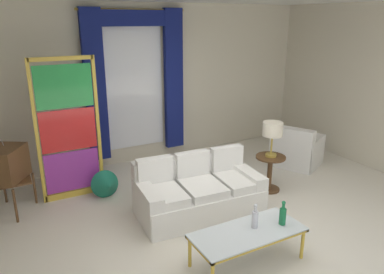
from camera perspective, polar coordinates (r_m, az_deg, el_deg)
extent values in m
plane|color=silver|center=(5.18, 5.24, -13.82)|extent=(16.00, 16.00, 0.00)
cube|color=beige|center=(7.25, -8.00, 8.05)|extent=(8.00, 0.12, 3.00)
cube|color=beige|center=(7.57, 26.82, 6.73)|extent=(0.12, 7.00, 3.00)
cube|color=white|center=(7.12, -8.87, 8.24)|extent=(1.10, 0.02, 2.50)
cylinder|color=gold|center=(6.95, -9.17, 18.86)|extent=(2.00, 0.04, 0.04)
cube|color=navy|center=(6.81, -14.73, 7.44)|extent=(0.36, 0.12, 2.70)
cube|color=navy|center=(7.32, -2.87, 8.69)|extent=(0.36, 0.12, 2.70)
cube|color=navy|center=(6.93, -9.06, 17.71)|extent=(1.80, 0.10, 0.28)
cube|color=white|center=(5.41, 1.18, -9.92)|extent=(1.80, 1.03, 0.38)
cube|color=white|center=(5.63, -0.42, -6.51)|extent=(1.75, 0.33, 0.78)
cube|color=white|center=(5.72, 8.34, -7.53)|extent=(0.26, 0.87, 0.56)
cube|color=white|center=(5.13, -6.86, -10.62)|extent=(0.26, 0.87, 0.56)
cube|color=white|center=(5.51, 6.92, -6.62)|extent=(0.59, 0.78, 0.12)
cube|color=white|center=(5.68, 5.35, -3.40)|extent=(0.52, 0.18, 0.40)
cube|color=white|center=(5.26, 1.43, -7.74)|extent=(0.59, 0.78, 0.12)
cube|color=white|center=(5.44, 0.00, -4.32)|extent=(0.52, 0.18, 0.40)
cube|color=white|center=(5.06, -4.57, -8.87)|extent=(0.59, 0.78, 0.12)
cube|color=white|center=(5.25, -5.82, -5.27)|extent=(0.52, 0.18, 0.40)
cube|color=silver|center=(4.37, 8.64, -14.32)|extent=(1.32, 0.57, 0.02)
cube|color=gold|center=(4.56, 6.57, -13.02)|extent=(1.32, 0.04, 0.03)
cube|color=gold|center=(4.21, 10.88, -16.17)|extent=(1.32, 0.04, 0.03)
cube|color=gold|center=(4.08, 1.10, -16.99)|extent=(0.04, 0.57, 0.03)
cube|color=gold|center=(4.75, 14.95, -12.24)|extent=(0.04, 0.57, 0.03)
cylinder|color=gold|center=(4.38, -0.34, -17.34)|extent=(0.04, 0.04, 0.38)
cylinder|color=gold|center=(4.98, 12.63, -13.04)|extent=(0.04, 0.04, 0.38)
cylinder|color=gold|center=(4.69, 16.69, -15.56)|extent=(0.04, 0.04, 0.38)
cylinder|color=silver|center=(4.39, 9.69, -12.47)|extent=(0.07, 0.07, 0.21)
cylinder|color=silver|center=(4.33, 9.78, -10.95)|extent=(0.03, 0.03, 0.06)
sphere|color=silver|center=(4.31, 9.81, -10.40)|extent=(0.04, 0.04, 0.04)
cylinder|color=#196B3D|center=(4.53, 13.82, -11.84)|extent=(0.08, 0.08, 0.20)
cylinder|color=#196B3D|center=(4.47, 13.95, -10.41)|extent=(0.04, 0.04, 0.06)
sphere|color=#196B3D|center=(4.44, 14.00, -9.84)|extent=(0.05, 0.05, 0.05)
cube|color=brown|center=(5.94, -26.70, -6.01)|extent=(0.62, 0.54, 0.03)
cylinder|color=brown|center=(6.38, -27.02, -6.94)|extent=(0.04, 0.04, 0.50)
cylinder|color=brown|center=(5.71, -25.63, -9.59)|extent=(0.04, 0.04, 0.50)
cylinder|color=brown|center=(6.15, -23.14, -7.29)|extent=(0.04, 0.04, 0.50)
cube|color=brown|center=(5.85, -27.04, -3.72)|extent=(0.71, 0.73, 0.48)
cube|color=white|center=(7.45, 15.90, -2.56)|extent=(1.07, 1.07, 0.40)
cube|color=white|center=(7.37, 16.06, -0.74)|extent=(0.92, 0.92, 0.10)
cube|color=white|center=(7.10, 15.14, -1.79)|extent=(0.53, 0.81, 0.80)
cube|color=white|center=(7.53, 13.68, -1.45)|extent=(0.74, 0.48, 0.58)
cube|color=white|center=(7.33, 18.30, -2.38)|extent=(0.74, 0.48, 0.58)
cube|color=gold|center=(5.84, -22.88, 0.37)|extent=(0.05, 0.05, 2.20)
cube|color=gold|center=(5.97, -14.33, 1.62)|extent=(0.05, 0.05, 2.20)
cube|color=gold|center=(5.69, -19.62, 11.38)|extent=(0.90, 0.05, 0.06)
cube|color=gold|center=(6.26, -17.61, -8.23)|extent=(0.90, 0.05, 0.10)
cube|color=purple|center=(6.10, -17.94, -4.99)|extent=(0.82, 0.02, 0.64)
cube|color=red|center=(5.89, -18.55, 1.01)|extent=(0.82, 0.02, 0.64)
cube|color=#238E3D|center=(5.74, -19.21, 7.39)|extent=(0.82, 0.02, 0.64)
cylinder|color=beige|center=(6.18, -13.31, -8.41)|extent=(0.16, 0.16, 0.06)
ellipsoid|color=#15569F|center=(6.13, -13.38, -7.48)|extent=(0.18, 0.32, 0.20)
sphere|color=#15569F|center=(6.21, -13.81, -6.06)|extent=(0.09, 0.09, 0.09)
cone|color=gold|center=(6.26, -13.95, -5.86)|extent=(0.02, 0.04, 0.02)
cone|color=#1A7458|center=(5.93, -12.98, -7.28)|extent=(0.44, 0.40, 0.50)
cylinder|color=brown|center=(6.09, 12.07, -3.06)|extent=(0.48, 0.48, 0.03)
cylinder|color=brown|center=(6.20, 11.89, -5.57)|extent=(0.08, 0.08, 0.55)
cylinder|color=brown|center=(6.31, 11.74, -7.86)|extent=(0.36, 0.36, 0.03)
cylinder|color=#B29338|center=(6.08, 12.09, -2.75)|extent=(0.18, 0.18, 0.04)
cylinder|color=#B29338|center=(6.01, 12.21, -0.97)|extent=(0.03, 0.03, 0.36)
cylinder|color=beige|center=(5.94, 12.36, 1.22)|extent=(0.32, 0.32, 0.22)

